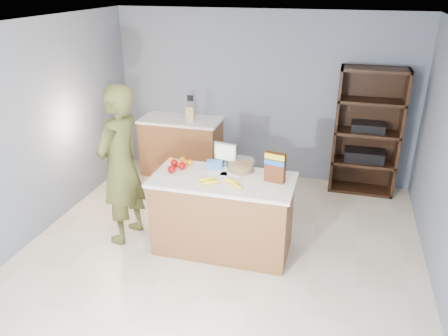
% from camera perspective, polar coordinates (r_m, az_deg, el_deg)
% --- Properties ---
extents(floor, '(4.50, 5.00, 0.02)m').
position_cam_1_polar(floor, '(4.95, -1.10, -12.26)').
color(floor, beige).
rests_on(floor, ground).
extents(walls, '(4.52, 5.02, 2.51)m').
position_cam_1_polar(walls, '(4.19, -1.28, 6.29)').
color(walls, slate).
rests_on(walls, ground).
extents(counter_peninsula, '(1.56, 0.76, 0.90)m').
position_cam_1_polar(counter_peninsula, '(4.96, -0.15, -6.41)').
color(counter_peninsula, brown).
rests_on(counter_peninsula, ground).
extents(back_cabinet, '(1.24, 0.62, 0.90)m').
position_cam_1_polar(back_cabinet, '(6.93, -5.53, 2.88)').
color(back_cabinet, brown).
rests_on(back_cabinet, ground).
extents(shelving_unit, '(0.90, 0.40, 1.80)m').
position_cam_1_polar(shelving_unit, '(6.52, 18.13, 4.29)').
color(shelving_unit, black).
rests_on(shelving_unit, ground).
extents(person, '(0.54, 0.74, 1.87)m').
position_cam_1_polar(person, '(5.10, -13.36, 0.29)').
color(person, '#44481F').
rests_on(person, ground).
extents(knife_block, '(0.12, 0.10, 0.31)m').
position_cam_1_polar(knife_block, '(6.65, -4.39, 7.19)').
color(knife_block, tan).
rests_on(knife_block, back_cabinet).
extents(envelopes, '(0.37, 0.19, 0.00)m').
position_cam_1_polar(envelopes, '(4.83, -0.04, -0.83)').
color(envelopes, white).
rests_on(envelopes, counter_peninsula).
extents(bananas, '(0.53, 0.22, 0.05)m').
position_cam_1_polar(bananas, '(4.59, -0.31, -1.87)').
color(bananas, yellow).
rests_on(bananas, counter_peninsula).
extents(apples, '(0.20, 0.25, 0.09)m').
position_cam_1_polar(apples, '(4.95, -6.29, 0.23)').
color(apples, '#8C0708').
rests_on(apples, counter_peninsula).
extents(oranges, '(0.30, 0.21, 0.07)m').
position_cam_1_polar(oranges, '(5.08, -5.54, 0.77)').
color(oranges, orange).
rests_on(oranges, counter_peninsula).
extents(blue_carton, '(0.20, 0.15, 0.08)m').
position_cam_1_polar(blue_carton, '(4.98, -1.26, 0.47)').
color(blue_carton, blue).
rests_on(blue_carton, counter_peninsula).
extents(salad_bowl, '(0.30, 0.30, 0.13)m').
position_cam_1_polar(salad_bowl, '(4.90, 2.23, 0.24)').
color(salad_bowl, '#267219').
rests_on(salad_bowl, counter_peninsula).
extents(tv, '(0.28, 0.12, 0.28)m').
position_cam_1_polar(tv, '(4.98, 0.21, 1.97)').
color(tv, silver).
rests_on(tv, counter_peninsula).
extents(cereal_box, '(0.23, 0.12, 0.33)m').
position_cam_1_polar(cereal_box, '(4.61, 6.72, 0.36)').
color(cereal_box, '#592B14').
rests_on(cereal_box, counter_peninsula).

